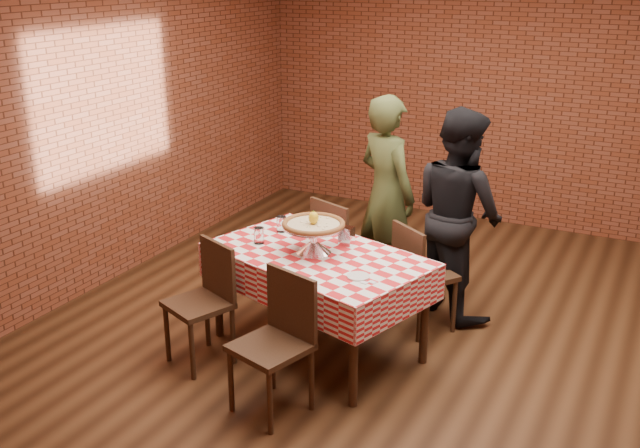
# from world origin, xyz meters

# --- Properties ---
(ground) EXTENTS (6.00, 6.00, 0.00)m
(ground) POSITION_xyz_m (0.00, 0.00, 0.00)
(ground) COLOR black
(ground) RESTS_ON ground
(back_wall) EXTENTS (5.50, 0.00, 5.50)m
(back_wall) POSITION_xyz_m (0.00, 3.00, 1.45)
(back_wall) COLOR brown
(back_wall) RESTS_ON ground
(table) EXTENTS (1.72, 1.32, 0.75)m
(table) POSITION_xyz_m (-0.53, -0.40, 0.38)
(table) COLOR #382416
(table) RESTS_ON ground
(tablecloth) EXTENTS (1.77, 1.36, 0.26)m
(tablecloth) POSITION_xyz_m (-0.53, -0.40, 0.63)
(tablecloth) COLOR red
(tablecloth) RESTS_ON table
(pizza_stand) EXTENTS (0.63, 0.63, 0.20)m
(pizza_stand) POSITION_xyz_m (-0.56, -0.39, 0.86)
(pizza_stand) COLOR silver
(pizza_stand) RESTS_ON tablecloth
(pizza) EXTENTS (0.62, 0.62, 0.03)m
(pizza) POSITION_xyz_m (-0.56, -0.39, 0.96)
(pizza) COLOR beige
(pizza) RESTS_ON pizza_stand
(lemon) EXTENTS (0.10, 0.10, 0.09)m
(lemon) POSITION_xyz_m (-0.56, -0.39, 1.02)
(lemon) COLOR yellow
(lemon) RESTS_ON pizza
(water_glass_left) EXTENTS (0.09, 0.09, 0.12)m
(water_glass_left) POSITION_xyz_m (-1.00, -0.42, 0.82)
(water_glass_left) COLOR white
(water_glass_left) RESTS_ON tablecloth
(water_glass_right) EXTENTS (0.09, 0.09, 0.12)m
(water_glass_right) POSITION_xyz_m (-0.97, -0.13, 0.82)
(water_glass_right) COLOR white
(water_glass_right) RESTS_ON tablecloth
(side_plate) EXTENTS (0.19, 0.19, 0.01)m
(side_plate) POSITION_xyz_m (-0.10, -0.65, 0.76)
(side_plate) COLOR white
(side_plate) RESTS_ON tablecloth
(sweetener_packet_a) EXTENTS (0.05, 0.04, 0.00)m
(sweetener_packet_a) POSITION_xyz_m (-0.03, -0.72, 0.76)
(sweetener_packet_a) COLOR white
(sweetener_packet_a) RESTS_ON tablecloth
(sweetener_packet_b) EXTENTS (0.06, 0.05, 0.00)m
(sweetener_packet_b) POSITION_xyz_m (0.02, -0.69, 0.76)
(sweetener_packet_b) COLOR white
(sweetener_packet_b) RESTS_ON tablecloth
(condiment_caddy) EXTENTS (0.10, 0.08, 0.14)m
(condiment_caddy) POSITION_xyz_m (-0.41, -0.16, 0.83)
(condiment_caddy) COLOR silver
(condiment_caddy) RESTS_ON tablecloth
(chair_near_left) EXTENTS (0.51, 0.51, 0.87)m
(chair_near_left) POSITION_xyz_m (-1.18, -0.95, 0.44)
(chair_near_left) COLOR #382416
(chair_near_left) RESTS_ON ground
(chair_near_right) EXTENTS (0.52, 0.52, 0.90)m
(chair_near_right) POSITION_xyz_m (-0.43, -1.24, 0.45)
(chair_near_right) COLOR #382416
(chair_near_right) RESTS_ON ground
(chair_far_left) EXTENTS (0.55, 0.55, 0.90)m
(chair_far_left) POSITION_xyz_m (-0.70, 0.44, 0.45)
(chair_far_left) COLOR #382416
(chair_far_left) RESTS_ON ground
(chair_far_right) EXTENTS (0.54, 0.54, 0.86)m
(chair_far_right) POSITION_xyz_m (0.06, 0.26, 0.43)
(chair_far_right) COLOR #382416
(chair_far_right) RESTS_ON ground
(diner_olive) EXTENTS (0.73, 0.65, 1.69)m
(diner_olive) POSITION_xyz_m (-0.51, 0.85, 0.85)
(diner_olive) COLOR #3C4421
(diner_olive) RESTS_ON ground
(diner_black) EXTENTS (1.03, 0.99, 1.67)m
(diner_black) POSITION_xyz_m (0.17, 0.68, 0.84)
(diner_black) COLOR black
(diner_black) RESTS_ON ground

